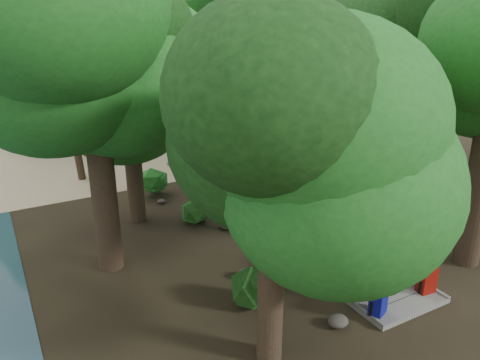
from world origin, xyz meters
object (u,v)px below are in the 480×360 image
backpack_right_a (427,278)px  backpack_right_c (387,254)px  backpack_left_a (379,298)px  backpack_left_d (308,251)px  duffel_right_black (329,228)px  lone_suitcase_on_sand (182,146)px  backpack_right_d (371,248)px  kayak (95,154)px  backpack_left_b (355,281)px  duffel_right_khaki (346,236)px  suitcase_on_boardwalk (323,254)px  sun_lounger (227,127)px  backpack_left_c (334,265)px  backpack_right_b (405,267)px

backpack_right_a → backpack_right_c: (-0.00, 1.19, 0.02)m
backpack_left_a → backpack_left_d: size_ratio=1.44×
duffel_right_black → lone_suitcase_on_sand: bearing=82.6°
backpack_right_c → backpack_right_d: (0.00, 0.52, -0.08)m
backpack_left_a → kayak: size_ratio=0.21×
backpack_right_d → lone_suitcase_on_sand: size_ratio=0.86×
backpack_left_a → backpack_right_a: backpack_left_a is taller
backpack_left_a → backpack_left_b: (-0.00, 0.69, 0.02)m
backpack_left_d → backpack_right_d: 1.59m
duffel_right_khaki → suitcase_on_boardwalk: (-1.32, -0.67, 0.14)m
backpack_right_c → sun_lounger: bearing=102.3°
lone_suitcase_on_sand → kayak: 3.72m
backpack_left_a → lone_suitcase_on_sand: (0.99, 12.83, -0.14)m
backpack_left_d → backpack_right_d: (1.44, -0.68, 0.03)m
backpack_right_a → sun_lounger: backpack_right_a is taller
backpack_right_d → duffel_right_khaki: bearing=83.9°
backpack_right_a → backpack_left_a: bearing=-171.2°
backpack_left_d → backpack_right_c: bearing=-27.0°
backpack_left_b → lone_suitcase_on_sand: size_ratio=1.17×
suitcase_on_boardwalk → lone_suitcase_on_sand: bearing=68.5°
backpack_left_c → duffel_right_khaki: bearing=13.8°
backpack_left_d → backpack_right_a: (1.44, -2.39, 0.08)m
lone_suitcase_on_sand → backpack_right_d: bearing=-103.6°
backpack_left_d → backpack_left_c: bearing=-77.1°
lone_suitcase_on_sand → backpack_left_c: bearing=-110.9°
backpack_left_a → backpack_right_d: 2.34m
backpack_left_a → backpack_left_c: (0.07, 1.48, -0.01)m
backpack_right_c → lone_suitcase_on_sand: backpack_right_c is taller
backpack_left_c → backpack_right_a: (1.44, -1.42, -0.02)m
backpack_left_b → backpack_right_c: size_ratio=1.08×
backpack_left_b → backpack_right_c: 1.62m
backpack_left_c → backpack_right_a: bearing=-70.6°
backpack_right_d → kayak: (-4.03, 12.30, -0.21)m
backpack_left_a → suitcase_on_boardwalk: 2.02m
backpack_left_d → duffel_right_khaki: bearing=21.6°
duffel_right_khaki → backpack_right_d: bearing=-120.0°
duffel_right_black → sun_lounger: 12.06m
backpack_right_c → duffel_right_black: 2.06m
duffel_right_black → kayak: bearing=100.0°
backpack_right_a → backpack_right_b: (-0.10, 0.54, 0.02)m
duffel_right_khaki → suitcase_on_boardwalk: suitcase_on_boardwalk is taller
backpack_left_d → duffel_right_khaki: backpack_left_d is taller
backpack_left_b → backpack_right_b: size_ratio=1.08×
backpack_right_a → lone_suitcase_on_sand: size_ratio=1.02×
backpack_left_d → lone_suitcase_on_sand: size_ratio=0.77×
backpack_left_a → lone_suitcase_on_sand: bearing=62.5°
backpack_right_b → sun_lounger: bearing=81.3°
backpack_left_a → kayak: backpack_left_a is taller
duffel_right_khaki → suitcase_on_boardwalk: size_ratio=0.89×
backpack_right_d → sun_lounger: bearing=70.9°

